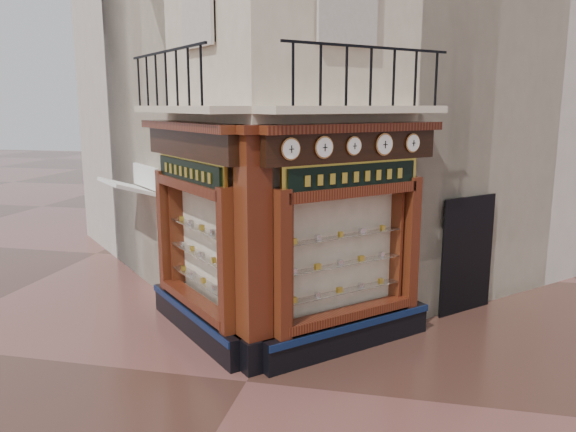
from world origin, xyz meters
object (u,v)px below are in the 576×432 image
(corner_pilaster, at_px, (254,254))
(signboard_right, at_px, (354,176))
(clock_b, at_px, (324,147))
(awning, at_px, (132,290))
(clock_a, at_px, (290,149))
(clock_d, at_px, (384,144))
(signboard_left, at_px, (189,172))
(clock_c, at_px, (354,146))
(clock_e, at_px, (412,143))

(corner_pilaster, distance_m, signboard_right, 2.12)
(clock_b, distance_m, awning, 6.70)
(clock_a, relative_size, awning, 0.22)
(clock_d, height_order, signboard_left, clock_d)
(clock_b, bearing_deg, signboard_right, 8.87)
(clock_a, relative_size, clock_d, 0.91)
(corner_pilaster, distance_m, clock_a, 1.78)
(clock_d, distance_m, awning, 7.09)
(clock_c, relative_size, awning, 0.20)
(awning, height_order, signboard_right, signboard_right)
(clock_a, bearing_deg, signboard_right, 4.75)
(clock_d, bearing_deg, signboard_left, 140.22)
(clock_a, distance_m, awning, 6.58)
(clock_e, bearing_deg, clock_d, -180.00)
(clock_a, xyz_separation_m, signboard_right, (0.86, 1.02, -0.52))
(clock_a, distance_m, clock_c, 1.22)
(signboard_left, xyz_separation_m, signboard_right, (2.92, 0.00, 0.00))
(clock_e, bearing_deg, clock_b, -180.00)
(corner_pilaster, distance_m, awning, 5.38)
(clock_e, bearing_deg, corner_pilaster, 171.79)
(corner_pilaster, bearing_deg, clock_a, -45.58)
(corner_pilaster, relative_size, clock_a, 11.53)
(corner_pilaster, relative_size, clock_d, 10.48)
(clock_c, distance_m, clock_e, 1.32)
(clock_c, height_order, signboard_right, clock_c)
(corner_pilaster, distance_m, clock_e, 3.43)
(clock_b, height_order, signboard_left, clock_b)
(awning, bearing_deg, clock_b, -164.11)
(corner_pilaster, bearing_deg, clock_e, -8.21)
(clock_c, distance_m, clock_d, 0.66)
(clock_e, height_order, signboard_left, clock_e)
(signboard_left, height_order, signboard_right, same)
(signboard_left, bearing_deg, signboard_right, -135.00)
(signboard_left, bearing_deg, clock_a, -161.35)
(clock_a, height_order, signboard_left, clock_a)
(clock_c, distance_m, signboard_left, 2.97)
(clock_c, xyz_separation_m, signboard_right, (-0.00, 0.16, -0.52))
(clock_a, bearing_deg, awning, 99.62)
(clock_b, relative_size, clock_d, 0.94)
(clock_d, bearing_deg, clock_c, -180.00)
(signboard_left, bearing_deg, clock_b, -148.04)
(clock_b, distance_m, signboard_left, 2.62)
(clock_d, distance_m, signboard_left, 3.44)
(clock_a, bearing_deg, corner_pilaster, 134.42)
(clock_a, height_order, clock_b, clock_b)
(corner_pilaster, height_order, awning, corner_pilaster)
(corner_pilaster, distance_m, clock_b, 2.02)
(clock_b, height_order, clock_c, clock_b)
(signboard_right, bearing_deg, clock_d, -11.39)
(clock_b, xyz_separation_m, clock_e, (1.36, 1.36, -0.00))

